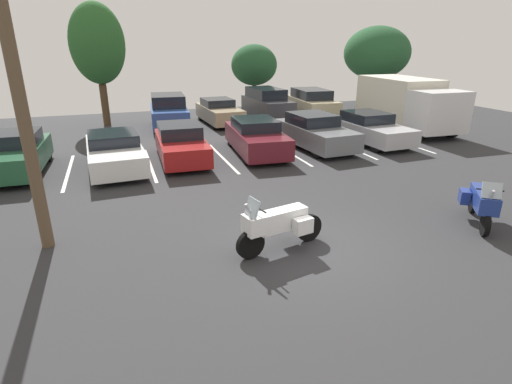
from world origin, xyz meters
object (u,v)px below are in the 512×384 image
Objects in this scene: car_red at (181,144)px; box_truck at (407,103)px; car_green at (14,154)px; motorcycle_touring at (278,224)px; car_far_champagne at (312,104)px; car_far_tan at (219,112)px; car_grey at (315,132)px; car_white at (115,152)px; motorcycle_second at (482,202)px; utility_pole at (7,34)px; car_far_charcoal at (267,105)px; car_silver at (370,128)px; car_far_blue at (169,112)px; car_maroon at (256,137)px.

box_truck is at bearing 9.98° from car_red.
car_green is at bearing 177.99° from car_red.
car_far_champagne reaches higher than motorcycle_touring.
car_red is 8.07m from car_far_tan.
car_green is 12.09m from car_grey.
car_white is at bearing -170.63° from box_truck.
motorcycle_second is 0.27× the size of box_truck.
utility_pole is at bearing -123.47° from car_red.
car_silver is at bearing -69.86° from car_far_charcoal.
car_green is at bearing 104.92° from utility_pole.
car_far_champagne is (9.41, 7.11, 0.19)m from car_red.
car_far_blue is 1.00× the size of car_far_charcoal.
car_red is 0.94× the size of car_far_champagne.
motorcycle_second is 15.31m from car_green.
car_maroon is at bearing -178.52° from car_grey.
car_red is 0.67× the size of box_truck.
car_far_charcoal is (0.34, 7.06, 0.24)m from car_grey.
car_far_tan is at bearing 51.60° from car_white.
car_green reaches higher than car_silver.
utility_pole is (-13.25, -6.55, 4.00)m from car_silver.
car_grey is 7.72m from car_far_champagne.
car_far_blue is 8.92m from car_far_champagne.
car_maroon is (2.41, 8.45, 0.06)m from motorcycle_touring.
car_far_tan is at bearing 127.86° from car_silver.
car_white is 8.65m from car_grey.
box_truck is (3.64, 2.08, 0.77)m from car_silver.
box_truck is (15.21, 2.51, 0.82)m from car_white.
motorcycle_touring is at bearing -67.33° from car_white.
car_far_champagne reaches higher than car_far_tan.
car_silver is 1.04× the size of car_far_tan.
motorcycle_second is 16.92m from car_far_blue.
motorcycle_touring reaches higher than car_white.
car_green is at bearing -173.83° from box_truck.
car_silver reaches higher than car_white.
car_grey is (6.09, 0.14, 0.03)m from car_red.
box_truck reaches higher than car_silver.
box_truck is at bearing -21.59° from car_far_blue.
motorcycle_second is (5.54, -0.43, -0.02)m from motorcycle_touring.
box_truck reaches higher than car_green.
car_grey reaches higher than car_maroon.
car_white is 2.57m from car_red.
car_white is at bearing -176.54° from car_maroon.
car_maroon is 0.53× the size of utility_pole.
car_white is at bearing -177.88° from car_silver.
utility_pole reaches higher than car_far_tan.
car_silver is 7.51m from car_far_charcoal.
car_red is 0.95× the size of car_silver.
car_grey is (2.85, 0.07, 0.01)m from car_maroon.
car_silver is at bearing 26.30° from utility_pole.
car_far_blue reaches higher than car_far_champagne.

